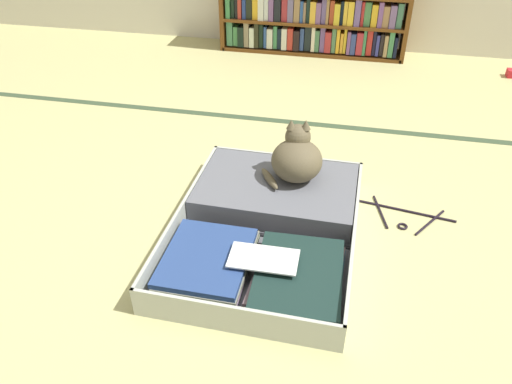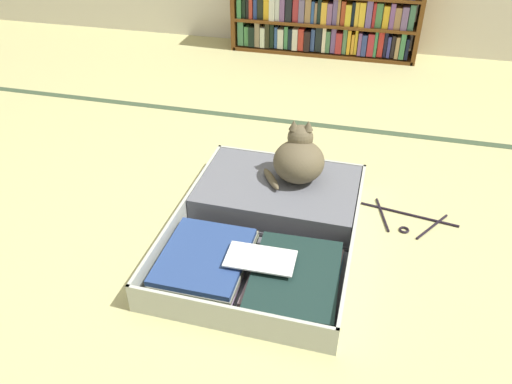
# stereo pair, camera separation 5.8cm
# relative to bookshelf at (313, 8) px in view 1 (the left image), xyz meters

# --- Properties ---
(ground_plane) EXTENTS (10.00, 10.00, 0.00)m
(ground_plane) POSITION_rel_bookshelf_xyz_m (0.16, -2.26, -0.32)
(ground_plane) COLOR tan
(tatami_border) EXTENTS (4.80, 0.05, 0.00)m
(tatami_border) POSITION_rel_bookshelf_xyz_m (0.16, -1.18, -0.32)
(tatami_border) COLOR #374A31
(tatami_border) RESTS_ON ground_plane
(bookshelf) EXTENTS (1.34, 0.25, 0.65)m
(bookshelf) POSITION_rel_bookshelf_xyz_m (0.00, 0.00, 0.00)
(bookshelf) COLOR brown
(bookshelf) RESTS_ON ground_plane
(open_suitcase) EXTENTS (0.70, 0.95, 0.12)m
(open_suitcase) POSITION_rel_bookshelf_xyz_m (0.09, -2.14, -0.27)
(open_suitcase) COLOR #B4B9AD
(open_suitcase) RESTS_ON ground_plane
(black_cat) EXTENTS (0.28, 0.26, 0.25)m
(black_cat) POSITION_rel_bookshelf_xyz_m (0.16, -1.90, -0.11)
(black_cat) COLOR brown
(black_cat) RESTS_ON open_suitcase
(clothes_hanger) EXTENTS (0.40, 0.24, 0.01)m
(clothes_hanger) POSITION_rel_bookshelf_xyz_m (0.63, -1.93, -0.31)
(clothes_hanger) COLOR black
(clothes_hanger) RESTS_ON ground_plane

